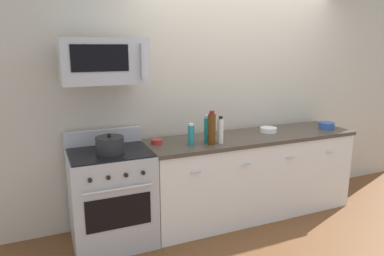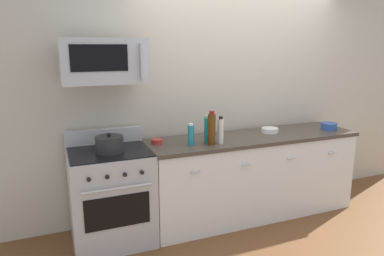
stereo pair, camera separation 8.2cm
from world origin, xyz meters
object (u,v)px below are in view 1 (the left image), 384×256
range_oven (112,197)px  bottle_sparkling_teal (207,130)px  microwave (103,61)px  bottle_dish_soap (191,135)px  bottle_vinegar_white (221,131)px  bowl_red_small (157,141)px  bottle_wine_amber (212,129)px  bowl_white_ceramic (268,130)px  bowl_blue_mixing (326,125)px  stockpot (110,145)px

range_oven → bottle_sparkling_teal: bottle_sparkling_teal is taller
microwave → bottle_dish_soap: 1.09m
bottle_sparkling_teal → bottle_vinegar_white: bottle_sparkling_teal is taller
range_oven → bottle_sparkling_teal: size_ratio=3.82×
bottle_sparkling_teal → bowl_red_small: size_ratio=2.49×
bottle_wine_amber → bottle_dish_soap: (-0.19, 0.07, -0.06)m
range_oven → bowl_white_ceramic: bearing=1.6°
microwave → bottle_wine_amber: 1.21m
bottle_sparkling_teal → bottle_wine_amber: (0.00, -0.09, 0.03)m
bottle_vinegar_white → bowl_white_ceramic: bottle_vinegar_white is taller
bowl_blue_mixing → stockpot: size_ratio=0.71×
bottle_sparkling_teal → bottle_vinegar_white: (0.11, -0.09, -0.00)m
microwave → bottle_vinegar_white: (1.09, -0.20, -0.70)m
bottle_sparkling_teal → range_oven: bearing=176.2°
range_oven → bottle_sparkling_teal: 1.15m
bottle_sparkling_teal → bowl_red_small: bearing=163.3°
bottle_wine_amber → bowl_white_ceramic: bearing=14.2°
microwave → bottle_wine_amber: (0.99, -0.20, -0.67)m
microwave → bottle_dish_soap: bearing=-9.5°
bowl_red_small → stockpot: stockpot is taller
microwave → bottle_vinegar_white: 1.31m
range_oven → bowl_blue_mixing: size_ratio=5.87×
bottle_wine_amber → bottle_dish_soap: size_ratio=1.58×
microwave → bowl_red_small: size_ratio=6.61×
bottle_vinegar_white → bottle_dish_soap: 0.30m
microwave → bowl_blue_mixing: size_ratio=4.09×
stockpot → bowl_red_small: bearing=15.5°
bottle_dish_soap → bottle_wine_amber: bearing=-20.2°
bowl_white_ceramic → bowl_red_small: bearing=178.7°
bottle_vinegar_white → bowl_blue_mixing: 1.46m
bowl_blue_mixing → bowl_white_ceramic: bearing=169.8°
microwave → stockpot: bearing=-90.1°
bottle_vinegar_white → bottle_wine_amber: 0.11m
bowl_blue_mixing → bowl_white_ceramic: bowl_blue_mixing is taller
bottle_dish_soap → bowl_white_ceramic: bearing=7.8°
bottle_sparkling_teal → bottle_dish_soap: 0.19m
bottle_sparkling_teal → bowl_white_ceramic: 0.85m
bowl_white_ceramic → bottle_vinegar_white: bearing=-164.5°
bottle_sparkling_teal → bowl_red_small: bottle_sparkling_teal is taller
bottle_wine_amber → bottle_dish_soap: bearing=159.8°
bottle_sparkling_teal → stockpot: 0.99m
range_oven → microwave: bearing=89.7°
microwave → bowl_blue_mixing: bearing=-2.8°
bottle_vinegar_white → bottle_sparkling_teal: bearing=141.4°
bottle_sparkling_teal → bottle_vinegar_white: bearing=-38.6°
bowl_blue_mixing → bowl_red_small: (-2.06, 0.16, -0.02)m
bottle_wine_amber → bowl_blue_mixing: size_ratio=1.87×
bottle_wine_amber → bottle_sparkling_teal: bearing=91.8°
range_oven → microwave: 1.28m
microwave → bowl_white_ceramic: size_ratio=3.94×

